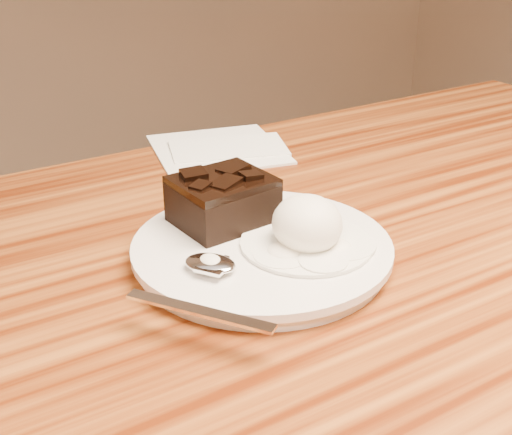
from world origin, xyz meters
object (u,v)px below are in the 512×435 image
ice_cream_scoop (307,224)px  napkin (218,148)px  spoon (210,266)px  plate (262,252)px  brownie (223,203)px

ice_cream_scoop → napkin: 0.32m
spoon → plate: bearing=-16.9°
spoon → ice_cream_scoop: bearing=-38.0°
plate → ice_cream_scoop: (0.03, -0.03, 0.03)m
brownie → spoon: size_ratio=0.48×
plate → ice_cream_scoop: 0.05m
brownie → napkin: (0.12, 0.22, -0.04)m
ice_cream_scoop → plate: bearing=139.6°
spoon → brownie: bearing=19.5°
ice_cream_scoop → napkin: ice_cream_scoop is taller
plate → napkin: (0.11, 0.28, -0.01)m
brownie → spoon: bearing=-126.0°
ice_cream_scoop → spoon: size_ratio=0.37×
brownie → ice_cream_scoop: bearing=-63.7°
plate → ice_cream_scoop: bearing=-40.4°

